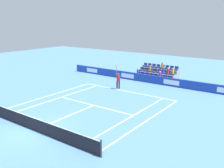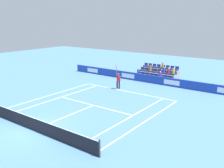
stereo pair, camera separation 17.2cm
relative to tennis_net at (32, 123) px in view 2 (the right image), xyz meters
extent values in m
plane|color=#4C7AB2|center=(0.00, 0.00, -0.49)|extent=(80.00, 80.00, 0.00)
cube|color=white|center=(0.00, -11.89, -0.49)|extent=(10.97, 0.10, 0.01)
cube|color=white|center=(0.00, -6.40, -0.49)|extent=(8.23, 0.10, 0.01)
cube|color=white|center=(0.00, -3.20, -0.49)|extent=(0.10, 6.40, 0.01)
cube|color=white|center=(4.12, -5.95, -0.49)|extent=(0.10, 11.89, 0.01)
cube|color=white|center=(-4.12, -5.95, -0.49)|extent=(0.10, 11.89, 0.01)
cube|color=white|center=(5.49, -5.95, -0.49)|extent=(0.10, 11.89, 0.01)
cube|color=white|center=(-5.49, -5.95, -0.49)|extent=(0.10, 11.89, 0.01)
cube|color=white|center=(0.00, -11.79, -0.49)|extent=(0.10, 0.20, 0.01)
cube|color=#193899|center=(0.00, -16.64, -0.01)|extent=(23.49, 0.20, 0.96)
cube|color=white|center=(-2.94, -16.53, -0.01)|extent=(1.88, 0.01, 0.54)
cube|color=white|center=(2.94, -16.53, -0.01)|extent=(1.88, 0.01, 0.54)
cube|color=white|center=(8.81, -16.53, -0.01)|extent=(1.88, 0.01, 0.54)
cylinder|color=#33383D|center=(-5.94, 0.00, 0.04)|extent=(0.10, 0.10, 1.07)
cube|color=black|center=(0.00, 0.00, -0.03)|extent=(11.77, 0.02, 0.92)
cube|color=white|center=(0.00, 0.00, 0.45)|extent=(11.77, 0.04, 0.04)
cylinder|color=black|center=(1.15, -12.07, -0.04)|extent=(0.16, 0.16, 0.90)
cylinder|color=black|center=(1.38, -12.01, -0.04)|extent=(0.16, 0.16, 0.90)
cube|color=white|center=(1.15, -12.07, -0.45)|extent=(0.19, 0.28, 0.08)
cube|color=white|center=(1.38, -12.01, -0.45)|extent=(0.19, 0.28, 0.08)
cube|color=red|center=(1.27, -12.04, 0.71)|extent=(0.31, 0.41, 0.60)
sphere|color=brown|center=(1.27, -12.04, 1.17)|extent=(0.24, 0.24, 0.24)
cylinder|color=brown|center=(1.48, -11.98, 1.32)|extent=(0.09, 0.09, 0.62)
cylinder|color=brown|center=(1.04, -12.05, 0.73)|extent=(0.09, 0.09, 0.56)
cylinder|color=black|center=(1.48, -11.98, 1.77)|extent=(0.04, 0.04, 0.28)
torus|color=red|center=(1.48, -11.98, 2.05)|extent=(0.11, 0.31, 0.31)
sphere|color=#D1E533|center=(1.48, -11.98, 2.33)|extent=(0.07, 0.07, 0.07)
cube|color=gray|center=(0.00, -17.72, -0.28)|extent=(4.96, 0.95, 0.42)
cube|color=navy|center=(-2.17, -17.72, 0.03)|extent=(0.48, 0.44, 0.20)
cube|color=navy|center=(-2.17, -17.92, 0.28)|extent=(0.48, 0.04, 0.30)
cube|color=navy|center=(-1.55, -17.72, 0.03)|extent=(0.48, 0.44, 0.20)
cube|color=navy|center=(-1.55, -17.92, 0.28)|extent=(0.48, 0.04, 0.30)
cube|color=navy|center=(-0.93, -17.72, 0.03)|extent=(0.48, 0.44, 0.20)
cube|color=navy|center=(-0.93, -17.92, 0.28)|extent=(0.48, 0.04, 0.30)
cube|color=navy|center=(-0.31, -17.72, 0.03)|extent=(0.48, 0.44, 0.20)
cube|color=navy|center=(-0.31, -17.92, 0.28)|extent=(0.48, 0.04, 0.30)
cube|color=navy|center=(0.31, -17.72, 0.03)|extent=(0.48, 0.44, 0.20)
cube|color=navy|center=(0.31, -17.92, 0.28)|extent=(0.48, 0.04, 0.30)
cube|color=navy|center=(0.93, -17.72, 0.03)|extent=(0.48, 0.44, 0.20)
cube|color=navy|center=(0.93, -17.92, 0.28)|extent=(0.48, 0.04, 0.30)
cube|color=navy|center=(1.55, -17.72, 0.03)|extent=(0.48, 0.44, 0.20)
cube|color=navy|center=(1.55, -17.92, 0.28)|extent=(0.48, 0.04, 0.30)
cube|color=navy|center=(2.17, -17.72, 0.03)|extent=(0.48, 0.44, 0.20)
cube|color=navy|center=(2.17, -17.92, 0.28)|extent=(0.48, 0.04, 0.30)
cube|color=gray|center=(0.00, -18.67, -0.07)|extent=(4.96, 0.95, 0.84)
cube|color=navy|center=(-2.17, -18.67, 0.45)|extent=(0.48, 0.44, 0.20)
cube|color=navy|center=(-2.17, -18.87, 0.70)|extent=(0.48, 0.04, 0.30)
cube|color=navy|center=(-1.55, -18.67, 0.45)|extent=(0.48, 0.44, 0.20)
cube|color=navy|center=(-1.55, -18.87, 0.70)|extent=(0.48, 0.04, 0.30)
cube|color=navy|center=(-0.93, -18.67, 0.45)|extent=(0.48, 0.44, 0.20)
cube|color=navy|center=(-0.93, -18.87, 0.70)|extent=(0.48, 0.04, 0.30)
cube|color=navy|center=(-0.31, -18.67, 0.45)|extent=(0.48, 0.44, 0.20)
cube|color=navy|center=(-0.31, -18.87, 0.70)|extent=(0.48, 0.04, 0.30)
cube|color=navy|center=(0.31, -18.67, 0.45)|extent=(0.48, 0.44, 0.20)
cube|color=navy|center=(0.31, -18.87, 0.70)|extent=(0.48, 0.04, 0.30)
cube|color=navy|center=(0.93, -18.67, 0.45)|extent=(0.48, 0.44, 0.20)
cube|color=navy|center=(0.93, -18.87, 0.70)|extent=(0.48, 0.04, 0.30)
cube|color=navy|center=(1.55, -18.67, 0.45)|extent=(0.48, 0.44, 0.20)
cube|color=navy|center=(1.55, -18.87, 0.70)|extent=(0.48, 0.04, 0.30)
cube|color=navy|center=(2.17, -18.67, 0.45)|extent=(0.48, 0.44, 0.20)
cube|color=navy|center=(2.17, -18.87, 0.70)|extent=(0.48, 0.04, 0.30)
cube|color=gray|center=(0.00, -19.62, 0.14)|extent=(4.96, 0.95, 1.26)
cube|color=navy|center=(-2.17, -19.62, 0.87)|extent=(0.48, 0.44, 0.20)
cube|color=navy|center=(-2.17, -19.82, 1.12)|extent=(0.48, 0.04, 0.30)
cube|color=navy|center=(-1.55, -19.62, 0.87)|extent=(0.48, 0.44, 0.20)
cube|color=navy|center=(-1.55, -19.82, 1.12)|extent=(0.48, 0.04, 0.30)
cube|color=navy|center=(-0.93, -19.62, 0.87)|extent=(0.48, 0.44, 0.20)
cube|color=navy|center=(-0.93, -19.82, 1.12)|extent=(0.48, 0.04, 0.30)
cube|color=navy|center=(-0.31, -19.62, 0.87)|extent=(0.48, 0.44, 0.20)
cube|color=navy|center=(-0.31, -19.82, 1.12)|extent=(0.48, 0.04, 0.30)
cube|color=navy|center=(0.31, -19.62, 0.87)|extent=(0.48, 0.44, 0.20)
cube|color=navy|center=(0.31, -19.82, 1.12)|extent=(0.48, 0.04, 0.30)
cube|color=navy|center=(0.93, -19.62, 0.87)|extent=(0.48, 0.44, 0.20)
cube|color=navy|center=(0.93, -19.82, 1.12)|extent=(0.48, 0.04, 0.30)
cube|color=navy|center=(1.55, -19.62, 0.87)|extent=(0.48, 0.44, 0.20)
cube|color=navy|center=(1.55, -19.82, 1.12)|extent=(0.48, 0.04, 0.30)
cube|color=navy|center=(2.17, -19.62, 0.87)|extent=(0.48, 0.44, 0.20)
cube|color=navy|center=(2.17, -19.82, 1.12)|extent=(0.48, 0.04, 0.30)
cylinder|color=blue|center=(2.17, -17.77, 0.37)|extent=(0.28, 0.28, 0.49)
sphere|color=#9E7251|center=(2.17, -17.77, 0.71)|extent=(0.20, 0.20, 0.20)
cylinder|color=orange|center=(0.93, -18.72, 0.78)|extent=(0.28, 0.28, 0.47)
sphere|color=#9E7251|center=(0.93, -18.72, 1.12)|extent=(0.20, 0.20, 0.20)
cylinder|color=red|center=(-1.55, -18.72, 0.77)|extent=(0.28, 0.28, 0.45)
sphere|color=beige|center=(-1.55, -18.72, 1.10)|extent=(0.20, 0.20, 0.20)
cylinder|color=purple|center=(-0.93, -17.77, 0.39)|extent=(0.28, 0.28, 0.52)
sphere|color=beige|center=(-0.93, -17.77, 0.75)|extent=(0.20, 0.20, 0.20)
cylinder|color=orange|center=(-0.31, -19.67, 1.20)|extent=(0.28, 0.28, 0.47)
sphere|color=#9E7251|center=(-0.31, -19.67, 1.54)|extent=(0.20, 0.20, 0.20)
cylinder|color=yellow|center=(-2.17, -18.72, 0.79)|extent=(0.28, 0.28, 0.49)
sphere|color=#D3A884|center=(-2.17, -18.72, 1.13)|extent=(0.20, 0.20, 0.20)
cylinder|color=blue|center=(-0.93, -18.72, 0.78)|extent=(0.28, 0.28, 0.46)
sphere|color=#9E7251|center=(-0.93, -18.72, 1.11)|extent=(0.20, 0.20, 0.20)
sphere|color=#D1E533|center=(0.41, -3.92, -0.46)|extent=(0.07, 0.07, 0.07)
camera|label=1|loc=(-13.72, 9.70, 6.90)|focal=40.36mm
camera|label=2|loc=(-13.86, 9.60, 6.90)|focal=40.36mm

